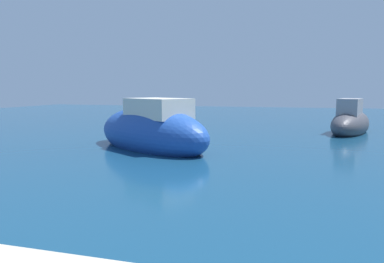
{
  "coord_description": "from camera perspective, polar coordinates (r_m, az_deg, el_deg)",
  "views": [
    {
      "loc": [
        -6.98,
        -5.14,
        2.24
      ],
      "look_at": [
        -11.27,
        10.27,
        0.34
      ],
      "focal_mm": 33.53,
      "sensor_mm": 36.0,
      "label": 1
    }
  ],
  "objects": [
    {
      "name": "moored_boat_3",
      "position": [
        20.19,
        23.88,
        1.29
      ],
      "size": [
        3.13,
        5.47,
        2.09
      ],
      "rotation": [
        0.0,
        0.0,
        1.27
      ],
      "color": "#3F3F47",
      "rests_on": "ground"
    },
    {
      "name": "moored_boat_0",
      "position": [
        13.65,
        -6.46,
        0.03
      ],
      "size": [
        6.2,
        5.0,
        2.36
      ],
      "rotation": [
        0.0,
        0.0,
        2.59
      ],
      "color": "#1E479E",
      "rests_on": "ground"
    }
  ]
}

